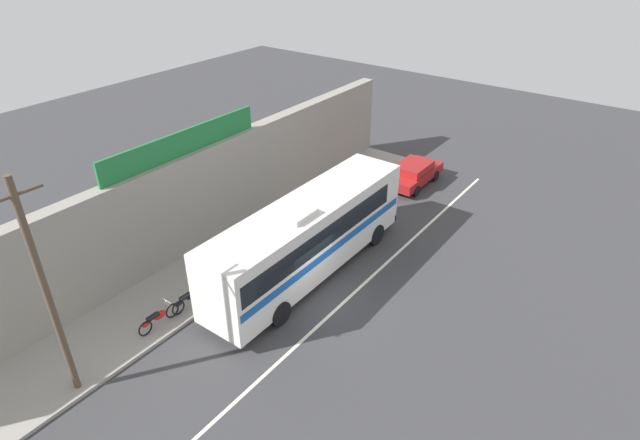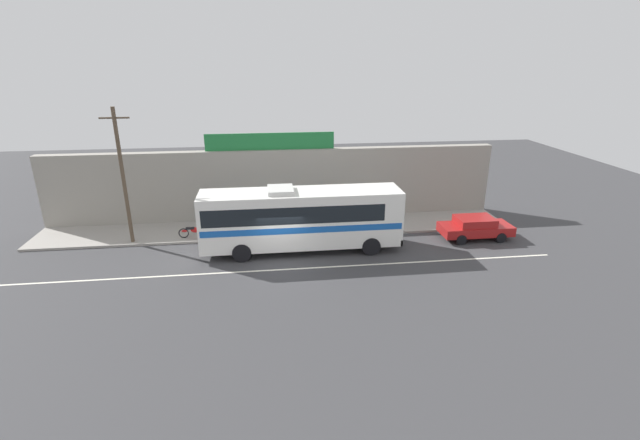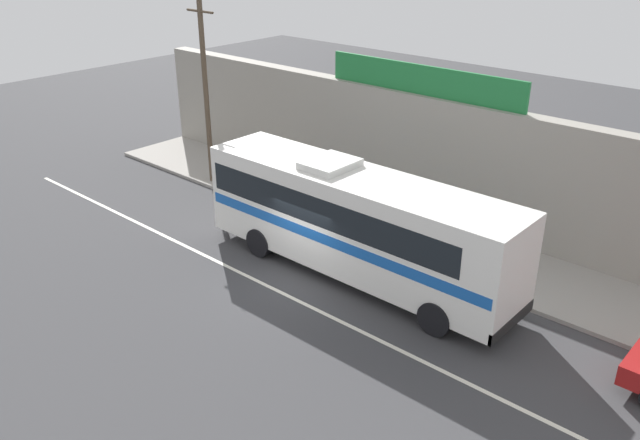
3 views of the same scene
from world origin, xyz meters
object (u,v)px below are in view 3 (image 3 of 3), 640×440
intercity_bus (354,218)px  utility_pole (206,90)px  motorcycle_purple (297,201)px  motorcycle_blue (271,191)px  pedestrian_by_curb (439,226)px

intercity_bus → utility_pole: utility_pole is taller
utility_pole → motorcycle_purple: size_ratio=4.13×
intercity_bus → motorcycle_purple: bearing=153.8°
motorcycle_blue → utility_pole: bearing=-176.9°
intercity_bus → utility_pole: bearing=167.4°
intercity_bus → utility_pole: size_ratio=1.43×
motorcycle_blue → pedestrian_by_curb: bearing=5.8°
utility_pole → motorcycle_blue: utility_pole is taller
utility_pole → pedestrian_by_curb: size_ratio=5.03×
intercity_bus → pedestrian_by_curb: 3.58m
utility_pole → motorcycle_purple: bearing=1.5°
motorcycle_blue → motorcycle_purple: 1.54m
intercity_bus → motorcycle_blue: bearing=159.1°
intercity_bus → pedestrian_by_curb: size_ratio=7.18×
intercity_bus → pedestrian_by_curb: (1.28, 3.19, -1.02)m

